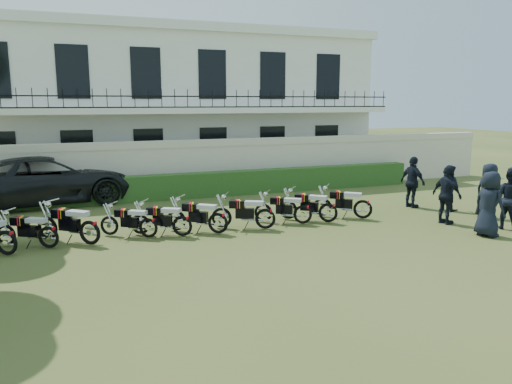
# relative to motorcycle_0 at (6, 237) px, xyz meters

# --- Properties ---
(ground) EXTENTS (100.00, 100.00, 0.00)m
(ground) POSITION_rel_motorcycle_0_xyz_m (6.56, -1.17, -0.51)
(ground) COLOR #38461C
(ground) RESTS_ON ground
(perimeter_wall) EXTENTS (30.00, 0.35, 2.30)m
(perimeter_wall) POSITION_rel_motorcycle_0_xyz_m (6.56, 6.83, 0.66)
(perimeter_wall) COLOR beige
(perimeter_wall) RESTS_ON ground
(hedge) EXTENTS (18.00, 0.60, 1.00)m
(hedge) POSITION_rel_motorcycle_0_xyz_m (7.56, 6.03, -0.01)
(hedge) COLOR #204017
(hedge) RESTS_ON ground
(building) EXTENTS (20.40, 9.60, 7.40)m
(building) POSITION_rel_motorcycle_0_xyz_m (6.56, 12.79, 3.20)
(building) COLOR white
(building) RESTS_ON ground
(motorcycle_0) EXTENTS (1.71, 1.25, 1.10)m
(motorcycle_0) POSITION_rel_motorcycle_0_xyz_m (0.00, 0.00, 0.00)
(motorcycle_0) COLOR black
(motorcycle_0) RESTS_ON ground
(motorcycle_1) EXTENTS (1.64, 1.04, 1.01)m
(motorcycle_1) POSITION_rel_motorcycle_0_xyz_m (0.99, 0.29, -0.04)
(motorcycle_1) COLOR black
(motorcycle_1) RESTS_ON ground
(motorcycle_2) EXTENTS (1.66, 1.47, 1.15)m
(motorcycle_2) POSITION_rel_motorcycle_0_xyz_m (2.03, 0.23, 0.02)
(motorcycle_2) COLOR black
(motorcycle_2) RESTS_ON ground
(motorcycle_3) EXTENTS (1.55, 1.06, 0.98)m
(motorcycle_3) POSITION_rel_motorcycle_0_xyz_m (3.64, 0.41, -0.06)
(motorcycle_3) COLOR black
(motorcycle_3) RESTS_ON ground
(motorcycle_4) EXTENTS (1.66, 1.05, 1.03)m
(motorcycle_4) POSITION_rel_motorcycle_0_xyz_m (4.58, 0.19, -0.03)
(motorcycle_4) COLOR black
(motorcycle_4) RESTS_ON ground
(motorcycle_5) EXTENTS (1.63, 1.26, 1.07)m
(motorcycle_5) POSITION_rel_motorcycle_0_xyz_m (5.63, 0.10, -0.01)
(motorcycle_5) COLOR black
(motorcycle_5) RESTS_ON ground
(motorcycle_6) EXTENTS (1.81, 1.03, 1.09)m
(motorcycle_6) POSITION_rel_motorcycle_0_xyz_m (7.14, 0.10, -0.01)
(motorcycle_6) COLOR black
(motorcycle_6) RESTS_ON ground
(motorcycle_7) EXTENTS (1.61, 1.13, 1.02)m
(motorcycle_7) POSITION_rel_motorcycle_0_xyz_m (8.50, 0.29, -0.04)
(motorcycle_7) COLOR black
(motorcycle_7) RESTS_ON ground
(motorcycle_8) EXTENTS (1.55, 1.38, 1.08)m
(motorcycle_8) POSITION_rel_motorcycle_0_xyz_m (9.36, 0.16, -0.01)
(motorcycle_8) COLOR black
(motorcycle_8) RESTS_ON ground
(motorcycle_9) EXTENTS (1.62, 1.31, 1.08)m
(motorcycle_9) POSITION_rel_motorcycle_0_xyz_m (10.70, 0.20, -0.01)
(motorcycle_9) COLOR black
(motorcycle_9) RESTS_ON ground
(suv) EXTENTS (7.08, 3.99, 1.87)m
(suv) POSITION_rel_motorcycle_0_xyz_m (0.82, 6.75, 0.42)
(suv) COLOR black
(suv) RESTS_ON ground
(officer_0) EXTENTS (0.74, 1.01, 1.92)m
(officer_0) POSITION_rel_motorcycle_0_xyz_m (12.91, -2.93, 0.45)
(officer_0) COLOR black
(officer_0) RESTS_ON ground
(officer_1) EXTENTS (0.93, 1.08, 1.92)m
(officer_1) POSITION_rel_motorcycle_0_xyz_m (14.15, -2.52, 0.45)
(officer_1) COLOR black
(officer_1) RESTS_ON ground
(officer_2) EXTENTS (0.59, 1.15, 1.88)m
(officer_2) POSITION_rel_motorcycle_0_xyz_m (12.83, -1.29, 0.43)
(officer_2) COLOR black
(officer_2) RESTS_ON ground
(officer_3) EXTENTS (0.74, 1.00, 1.86)m
(officer_3) POSITION_rel_motorcycle_0_xyz_m (14.71, -1.14, 0.42)
(officer_3) COLOR black
(officer_3) RESTS_ON ground
(officer_4) EXTENTS (0.83, 0.95, 1.65)m
(officer_4) POSITION_rel_motorcycle_0_xyz_m (14.36, 0.34, 0.32)
(officer_4) COLOR black
(officer_4) RESTS_ON ground
(officer_5) EXTENTS (0.61, 1.17, 1.90)m
(officer_5) POSITION_rel_motorcycle_0_xyz_m (13.45, 1.18, 0.44)
(officer_5) COLOR black
(officer_5) RESTS_ON ground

